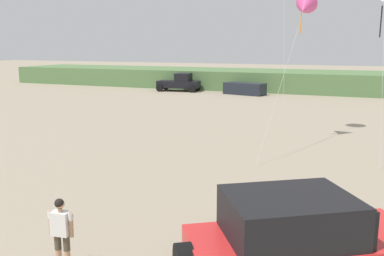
{
  "coord_description": "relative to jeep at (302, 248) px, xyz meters",
  "views": [
    {
      "loc": [
        4.54,
        -3.12,
        4.94
      ],
      "look_at": [
        1.13,
        5.08,
        3.19
      ],
      "focal_mm": 39.09,
      "sensor_mm": 36.0,
      "label": 1
    }
  ],
  "objects": [
    {
      "name": "jeep",
      "position": [
        0.0,
        0.0,
        0.0
      ],
      "size": [
        4.94,
        4.37,
        2.26
      ],
      "color": "red",
      "rests_on": "ground_plane"
    },
    {
      "name": "distant_pickup",
      "position": [
        -18.09,
        34.63,
        -0.26
      ],
      "size": [
        4.8,
        2.9,
        1.98
      ],
      "color": "black",
      "rests_on": "ground_plane"
    },
    {
      "name": "person_watching",
      "position": [
        -5.11,
        -0.63,
        -0.26
      ],
      "size": [
        0.62,
        0.35,
        1.67
      ],
      "color": "tan",
      "rests_on": "ground_plane"
    },
    {
      "name": "dune_ridge",
      "position": [
        2.32,
        40.6,
        -0.14
      ],
      "size": [
        90.0,
        9.03,
        2.13
      ],
      "primitive_type": "cube",
      "color": "#567A47",
      "rests_on": "ground_plane"
    },
    {
      "name": "distant_sedan",
      "position": [
        -10.58,
        34.18,
        -0.6
      ],
      "size": [
        4.48,
        2.61,
        1.2
      ],
      "primitive_type": "cube",
      "rotation": [
        0.0,
        0.0,
        -0.23
      ],
      "color": "#1E232D",
      "rests_on": "ground_plane"
    },
    {
      "name": "kite_black_sled",
      "position": [
        -2.2,
        14.47,
        5.61
      ],
      "size": [
        1.61,
        6.17,
        7.6
      ],
      "color": "#E04C93",
      "rests_on": "ground_plane"
    }
  ]
}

